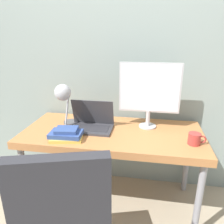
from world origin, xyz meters
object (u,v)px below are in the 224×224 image
office_chair (66,216)px  laptop (91,123)px  book_stack (66,134)px  monitor (150,91)px  desk_lamp (64,96)px  mug (195,139)px

office_chair → laptop: bearing=94.2°
book_stack → office_chair: bearing=-70.8°
monitor → desk_lamp: size_ratio=1.42×
desk_lamp → office_chair: bearing=-70.2°
office_chair → desk_lamp: bearing=109.8°
laptop → office_chair: (0.06, -0.79, -0.22)m
mug → book_stack: bearing=-175.8°
mug → desk_lamp: bearing=173.6°
office_chair → book_stack: size_ratio=3.78×
book_stack → mug: bearing=4.2°
book_stack → desk_lamp: bearing=111.8°
desk_lamp → mug: bearing=-6.4°
laptop → mug: 0.83m
monitor → mug: 0.52m
monitor → desk_lamp: 0.71m
desk_lamp → mug: desk_lamp is taller
monitor → office_chair: 1.12m
monitor → office_chair: (-0.42, -0.92, -0.50)m
desk_lamp → office_chair: (0.27, -0.76, -0.46)m
office_chair → book_stack: 0.64m
laptop → book_stack: laptop is taller
laptop → desk_lamp: 0.32m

